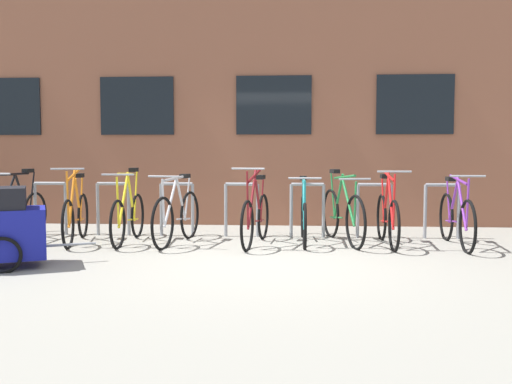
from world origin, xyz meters
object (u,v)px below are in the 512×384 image
Objects in this scene: bicycle_yellow at (128,216)px; bike_trailer at (1,226)px; bicycle_silver at (177,216)px; bicycle_maroon at (256,217)px; bicycle_purple at (456,218)px; bicycle_teal at (304,217)px; bicycle_black at (16,214)px; bicycle_orange at (76,216)px; bicycle_red at (387,218)px; bicycle_green at (342,215)px.

bicycle_yellow is 1.18× the size of bike_trailer.
bicycle_maroon is (1.12, -0.00, -0.01)m from bicycle_silver.
bicycle_purple reaches higher than bike_trailer.
bicycle_teal is (1.79, 0.21, -0.03)m from bicycle_silver.
bike_trailer is at bearing -161.90° from bicycle_purple.
bike_trailer is at bearing -116.28° from bicycle_yellow.
bicycle_orange is at bearing -10.54° from bicycle_black.
bicycle_orange is 0.98× the size of bicycle_yellow.
bicycle_red reaches higher than bicycle_green.
bicycle_orange reaches higher than bicycle_green.
bicycle_green is at bearing 3.46° from bicycle_orange.
bicycle_black is at bearing 175.93° from bicycle_yellow.
bicycle_yellow is at bearing 175.98° from bicycle_silver.
bicycle_maroon reaches higher than bicycle_purple.
bicycle_green is at bearing 163.81° from bicycle_red.
bicycle_silver is (-3.88, -0.02, 0.00)m from bicycle_purple.
bicycle_orange reaches higher than bicycle_black.
bicycle_black is (-3.56, 0.17, 0.00)m from bicycle_maroon.
bicycle_teal is (0.67, 0.21, -0.02)m from bicycle_maroon.
bicycle_purple is at bearing 0.27° from bicycle_silver.
bicycle_green reaches higher than bicycle_purple.
bicycle_red is at bearing 0.87° from bicycle_silver.
bicycle_teal reaches higher than bike_trailer.
bicycle_maroon is at bearing 0.16° from bicycle_orange.
bicycle_green reaches higher than bicycle_silver.
bicycle_silver reaches higher than bicycle_teal.
bicycle_yellow is at bearing -176.36° from bicycle_teal.
bicycle_red is 0.96× the size of bicycle_teal.
bicycle_red is at bearing 0.69° from bicycle_orange.
bicycle_orange reaches higher than bicycle_silver.
bicycle_maroon reaches higher than bicycle_green.
bicycle_yellow is at bearing 63.72° from bike_trailer.
bicycle_red reaches higher than bicycle_silver.
bicycle_maroon is 1.01× the size of bicycle_yellow.
bicycle_black is at bearing 169.46° from bicycle_orange.
bicycle_purple is 1.23× the size of bike_trailer.
bicycle_orange is (-4.42, -0.05, -0.00)m from bicycle_red.
bicycle_black reaches higher than bicycle_silver.
bicycle_black is 0.99m from bicycle_orange.
bicycle_red is 0.96× the size of bicycle_yellow.
bicycle_yellow reaches higher than bicycle_black.
bicycle_maroon is 1.20× the size of bike_trailer.
bicycle_yellow is 0.95× the size of bicycle_green.
bicycle_black is at bearing -179.49° from bicycle_teal.
bike_trailer is (-3.97, -2.00, 0.07)m from bicycle_green.
bicycle_orange is (0.97, -0.18, -0.00)m from bicycle_black.
bicycle_teal is (-2.09, 0.19, -0.02)m from bicycle_purple.
bicycle_silver is 2.44m from bicycle_black.
bicycle_red reaches higher than bicycle_black.
bicycle_red is 4.42m from bicycle_orange.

